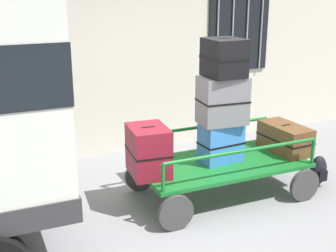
% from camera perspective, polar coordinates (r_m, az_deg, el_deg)
% --- Properties ---
extents(ground_plane, '(40.00, 40.00, 0.00)m').
position_cam_1_polar(ground_plane, '(5.75, 2.90, -11.51)').
color(ground_plane, gray).
extents(building_wall, '(12.00, 0.38, 5.00)m').
position_cam_1_polar(building_wall, '(7.58, -6.45, 15.21)').
color(building_wall, beige).
rests_on(building_wall, ground).
extents(luggage_cart, '(2.31, 1.23, 0.49)m').
position_cam_1_polar(luggage_cart, '(6.21, 6.59, -5.22)').
color(luggage_cart, '#146023').
rests_on(luggage_cart, ground).
extents(cart_railing, '(2.19, 1.10, 0.36)m').
position_cam_1_polar(cart_railing, '(6.07, 6.72, -1.83)').
color(cart_railing, '#146023').
rests_on(cart_railing, luggage_cart).
extents(suitcase_left_bottom, '(0.52, 0.64, 0.62)m').
position_cam_1_polar(suitcase_left_bottom, '(5.66, -2.46, -3.10)').
color(suitcase_left_bottom, maroon).
rests_on(suitcase_left_bottom, luggage_cart).
extents(suitcase_midleft_bottom, '(0.58, 0.38, 0.53)m').
position_cam_1_polar(suitcase_midleft_bottom, '(6.10, 6.58, -2.07)').
color(suitcase_midleft_bottom, '#3372C6').
rests_on(suitcase_midleft_bottom, luggage_cart).
extents(suitcase_midleft_middle, '(0.63, 0.47, 0.62)m').
position_cam_1_polar(suitcase_midleft_middle, '(5.93, 6.79, 3.17)').
color(suitcase_midleft_middle, slate).
rests_on(suitcase_midleft_middle, suitcase_midleft_bottom).
extents(suitcase_midleft_top, '(0.45, 0.51, 0.48)m').
position_cam_1_polar(suitcase_midleft_top, '(5.82, 6.99, 8.44)').
color(suitcase_midleft_top, black).
rests_on(suitcase_midleft_top, suitcase_midleft_middle).
extents(suitcase_center_bottom, '(0.45, 0.81, 0.39)m').
position_cam_1_polar(suitcase_center_bottom, '(6.67, 14.33, -1.45)').
color(suitcase_center_bottom, brown).
rests_on(suitcase_center_bottom, luggage_cart).
extents(backpack, '(0.27, 0.22, 0.44)m').
position_cam_1_polar(backpack, '(6.89, 18.18, -5.32)').
color(backpack, black).
rests_on(backpack, ground).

